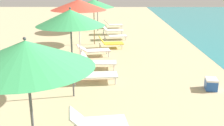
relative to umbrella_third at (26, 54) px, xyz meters
The scene contains 13 objects.
umbrella_third is the anchor object (origin of this frame).
lounger_third_shoreside 2.42m from the umbrella_third, 45.38° to the left, with size 1.38×0.84×0.62m.
umbrella_fourth 3.29m from the umbrella_third, 85.76° to the left, with size 1.95×1.95×2.66m.
lounger_fourth_shoreside 4.89m from the umbrella_third, 80.23° to the left, with size 1.66×0.77×0.59m.
umbrella_fifth 6.91m from the umbrella_third, 89.82° to the left, with size 2.28×2.28×2.71m.
lounger_fifth_shoreside 8.06m from the umbrella_third, 86.23° to the left, with size 1.61×0.91×0.56m.
lounger_fifth_inland 6.31m from the umbrella_third, 82.27° to the left, with size 1.41×0.59×0.67m.
umbrella_sixth 10.38m from the umbrella_third, 87.83° to the left, with size 2.18×2.18×2.47m.
lounger_sixth_shoreside 11.81m from the umbrella_third, 82.60° to the left, with size 1.44×0.79×0.63m.
lounger_sixth_inland 9.67m from the umbrella_third, 82.32° to the left, with size 1.33×0.81×0.64m.
lounger_farthest_shoreside 15.82m from the umbrella_third, 84.83° to the left, with size 1.42×0.77×0.59m.
lounger_farthest_inland 13.39m from the umbrella_third, 84.21° to the left, with size 1.43×0.67×0.63m.
cooler_box 6.32m from the umbrella_third, 39.90° to the left, with size 0.43×0.52×0.37m.
Camera 1 is at (0.83, 3.13, 3.37)m, focal length 43.57 mm.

